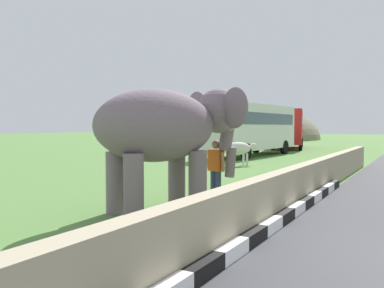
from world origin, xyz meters
name	(u,v)px	position (x,y,z in m)	size (l,w,h in m)	color
striped_curb	(243,244)	(-0.35, 3.33, 0.12)	(16.20, 0.20, 0.24)	white
barrier_parapet	(272,197)	(2.00, 3.63, 0.50)	(28.00, 0.36, 1.00)	tan
elephant	(170,128)	(1.75, 6.09, 1.98)	(4.02, 3.26, 3.00)	slate
person_handler	(216,167)	(3.41, 5.69, 0.93)	(0.36, 0.64, 1.66)	navy
bus_white	(252,126)	(19.91, 11.11, 2.08)	(10.05, 3.23, 3.50)	silver
bus_red	(288,126)	(30.40, 11.62, 2.08)	(9.10, 4.52, 3.50)	#B21E1E
cow_near	(238,149)	(12.84, 9.06, 0.87)	(1.77, 1.46, 1.23)	beige
hill_east	(240,139)	(55.00, 26.75, 0.00)	(31.00, 24.80, 11.99)	#6F6751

